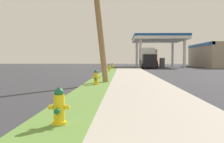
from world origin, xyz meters
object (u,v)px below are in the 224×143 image
(fire_hydrant_third, at_px, (106,72))
(fire_hydrant_fourth, at_px, (109,68))
(truck_black_at_forecourt, at_px, (148,59))
(fire_hydrant_fifth, at_px, (112,66))
(utility_pole_midground, at_px, (98,8))
(truck_red_on_apron, at_px, (152,59))
(fire_hydrant_nearest, at_px, (59,108))
(fire_hydrant_second, at_px, (96,78))
(car_silver_by_near_pump, at_px, (153,63))

(fire_hydrant_third, height_order, fire_hydrant_fourth, same)
(fire_hydrant_fourth, bearing_deg, truck_black_at_forecourt, 67.16)
(fire_hydrant_fifth, distance_m, utility_pole_midground, 22.65)
(truck_red_on_apron, bearing_deg, truck_black_at_forecourt, -100.09)
(fire_hydrant_fourth, bearing_deg, fire_hydrant_fifth, 89.34)
(fire_hydrant_fourth, bearing_deg, fire_hydrant_nearest, -89.71)
(fire_hydrant_fourth, distance_m, utility_pole_midground, 15.18)
(utility_pole_midground, xyz_separation_m, truck_red_on_apron, (6.74, 35.24, -2.81))
(fire_hydrant_fourth, height_order, truck_red_on_apron, truck_red_on_apron)
(fire_hydrant_second, xyz_separation_m, fire_hydrant_fourth, (-0.05, 16.08, 0.00))
(fire_hydrant_third, height_order, truck_black_at_forecourt, truck_black_at_forecourt)
(fire_hydrant_third, bearing_deg, truck_red_on_apron, 77.23)
(fire_hydrant_fifth, bearing_deg, truck_red_on_apron, 62.67)
(fire_hydrant_second, height_order, car_silver_by_near_pump, car_silver_by_near_pump)
(fire_hydrant_second, distance_m, truck_red_on_apron, 37.27)
(fire_hydrant_third, bearing_deg, fire_hydrant_nearest, -89.99)
(fire_hydrant_third, height_order, truck_red_on_apron, truck_red_on_apron)
(fire_hydrant_second, distance_m, fire_hydrant_third, 7.34)
(utility_pole_midground, bearing_deg, fire_hydrant_second, -88.83)
(utility_pole_midground, height_order, truck_red_on_apron, utility_pole_midground)
(fire_hydrant_second, bearing_deg, fire_hydrant_third, 89.45)
(car_silver_by_near_pump, bearing_deg, fire_hydrant_third, -102.50)
(fire_hydrant_fifth, bearing_deg, fire_hydrant_fourth, -90.66)
(utility_pole_midground, height_order, truck_black_at_forecourt, utility_pole_midground)
(fire_hydrant_fourth, height_order, car_silver_by_near_pump, car_silver_by_near_pump)
(fire_hydrant_third, height_order, car_silver_by_near_pump, car_silver_by_near_pump)
(utility_pole_midground, bearing_deg, fire_hydrant_third, 89.04)
(fire_hydrant_nearest, xyz_separation_m, fire_hydrant_fifth, (-0.04, 32.56, 0.00))
(fire_hydrant_second, bearing_deg, fire_hydrant_fourth, 90.18)
(truck_black_at_forecourt, distance_m, truck_red_on_apron, 7.91)
(utility_pole_midground, bearing_deg, fire_hydrant_nearest, -89.42)
(utility_pole_midground, relative_size, truck_red_on_apron, 1.25)
(utility_pole_midground, xyz_separation_m, car_silver_by_near_pump, (7.26, 38.23, -3.58))
(fire_hydrant_nearest, height_order, fire_hydrant_fourth, same)
(fire_hydrant_third, distance_m, fire_hydrant_fifth, 16.38)
(truck_black_at_forecourt, height_order, truck_red_on_apron, same)
(fire_hydrant_third, xyz_separation_m, car_silver_by_near_pump, (7.16, 32.30, 0.28))
(fire_hydrant_second, distance_m, fire_hydrant_fourth, 16.08)
(fire_hydrant_fourth, relative_size, fire_hydrant_fifth, 1.00)
(fire_hydrant_nearest, distance_m, utility_pole_midground, 10.95)
(car_silver_by_near_pump, height_order, truck_black_at_forecourt, truck_black_at_forecourt)
(fire_hydrant_fourth, xyz_separation_m, utility_pole_midground, (0.02, -14.68, 3.86))
(fire_hydrant_nearest, relative_size, fire_hydrant_fourth, 1.00)
(fire_hydrant_nearest, xyz_separation_m, truck_black_at_forecourt, (5.25, 37.70, 1.04))
(fire_hydrant_nearest, xyz_separation_m, fire_hydrant_second, (-0.07, 8.84, 0.00))
(fire_hydrant_third, xyz_separation_m, truck_red_on_apron, (6.64, 29.30, 1.04))
(fire_hydrant_fifth, height_order, truck_red_on_apron, truck_red_on_apron)
(fire_hydrant_second, height_order, truck_red_on_apron, truck_red_on_apron)
(truck_black_at_forecourt, bearing_deg, truck_red_on_apron, 79.91)
(fire_hydrant_nearest, distance_m, fire_hydrant_second, 8.84)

